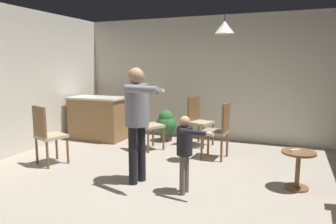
{
  "coord_description": "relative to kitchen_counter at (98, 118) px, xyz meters",
  "views": [
    {
      "loc": [
        1.52,
        -3.57,
        1.67
      ],
      "look_at": [
        -0.08,
        0.42,
        1.0
      ],
      "focal_mm": 33.13,
      "sensor_mm": 36.0,
      "label": 1
    }
  ],
  "objects": [
    {
      "name": "dining_chair_centre_back",
      "position": [
        2.21,
        0.35,
        0.07
      ],
      "size": [
        0.53,
        0.53,
        1.0
      ],
      "rotation": [
        0.0,
        0.0,
        4.38
      ],
      "color": "brown",
      "rests_on": "ground"
    },
    {
      "name": "dining_chair_near_wall",
      "position": [
        2.82,
        -0.43,
        0.07
      ],
      "size": [
        0.45,
        0.45,
        1.0
      ],
      "rotation": [
        0.0,
        0.0,
        1.5
      ],
      "color": "brown",
      "rests_on": "ground"
    },
    {
      "name": "potted_plant_corner",
      "position": [
        1.47,
        0.43,
        -0.1
      ],
      "size": [
        0.44,
        0.44,
        0.68
      ],
      "color": "#4C4742",
      "rests_on": "ground"
    },
    {
      "name": "dining_chair_spare",
      "position": [
        1.42,
        -0.41,
        0.07
      ],
      "size": [
        0.58,
        0.58,
        1.0
      ],
      "rotation": [
        0.0,
        0.0,
        5.74
      ],
      "color": "brown",
      "rests_on": "ground"
    },
    {
      "name": "dining_chair_by_counter",
      "position": [
        0.27,
        -1.83,
        0.07
      ],
      "size": [
        0.54,
        0.54,
        1.0
      ],
      "rotation": [
        0.0,
        0.0,
        5.94
      ],
      "color": "brown",
      "rests_on": "ground"
    },
    {
      "name": "person_child",
      "position": [
        2.75,
        -2.08,
        0.16
      ],
      "size": [
        0.52,
        0.34,
        1.02
      ],
      "rotation": [
        0.0,
        0.0,
        -1.71
      ],
      "color": "#60564C",
      "rests_on": "ground"
    },
    {
      "name": "ceiling_light_pendant",
      "position": [
        2.92,
        -0.65,
        1.77
      ],
      "size": [
        0.32,
        0.32,
        0.55
      ],
      "color": "silver"
    },
    {
      "name": "kitchen_counter",
      "position": [
        0.0,
        0.0,
        0.0
      ],
      "size": [
        1.26,
        0.66,
        0.95
      ],
      "color": "olive",
      "rests_on": "ground"
    },
    {
      "name": "person_adult",
      "position": [
        2.02,
        -1.97,
        0.53
      ],
      "size": [
        0.72,
        0.61,
        1.62
      ],
      "rotation": [
        0.0,
        0.0,
        -1.87
      ],
      "color": "black",
      "rests_on": "ground"
    },
    {
      "name": "wall_back",
      "position": [
        2.45,
        1.06,
        0.87
      ],
      "size": [
        6.4,
        0.1,
        2.7
      ],
      "primitive_type": "cube",
      "color": "silver",
      "rests_on": "ground"
    },
    {
      "name": "side_table_by_couch",
      "position": [
        4.11,
        -1.38,
        -0.15
      ],
      "size": [
        0.44,
        0.44,
        0.52
      ],
      "color": "brown",
      "rests_on": "ground"
    },
    {
      "name": "spare_remote_on_table",
      "position": [
        4.06,
        -1.42,
        0.06
      ],
      "size": [
        0.12,
        0.11,
        0.04
      ],
      "primitive_type": "cube",
      "rotation": [
        0.0,
        0.0,
        2.24
      ],
      "color": "white",
      "rests_on": "side_table_by_couch"
    },
    {
      "name": "ground",
      "position": [
        2.45,
        -2.14,
        -0.48
      ],
      "size": [
        7.68,
        7.68,
        0.0
      ],
      "primitive_type": "plane",
      "color": "#9E9384"
    }
  ]
}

